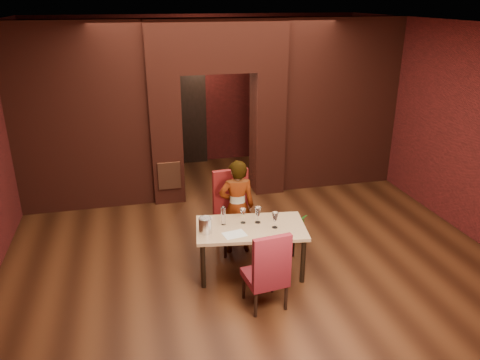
{
  "coord_description": "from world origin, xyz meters",
  "views": [
    {
      "loc": [
        -1.57,
        -6.17,
        3.54
      ],
      "look_at": [
        -0.06,
        0.0,
        1.04
      ],
      "focal_mm": 35.0,
      "sensor_mm": 36.0,
      "label": 1
    }
  ],
  "objects_px": {
    "person_seated": "(237,207)",
    "wine_bucket": "(205,225)",
    "wine_glass_a": "(243,216)",
    "wine_glass_c": "(275,220)",
    "wine_glass_b": "(258,215)",
    "water_bottle": "(223,215)",
    "chair_far": "(235,212)",
    "dining_table": "(251,249)",
    "potted_plant": "(295,226)",
    "chair_near": "(265,268)"
  },
  "relations": [
    {
      "from": "wine_bucket",
      "to": "water_bottle",
      "type": "xyz_separation_m",
      "value": [
        0.27,
        0.17,
        0.03
      ]
    },
    {
      "from": "wine_glass_a",
      "to": "potted_plant",
      "type": "xyz_separation_m",
      "value": [
        1.0,
        0.64,
        -0.59
      ]
    },
    {
      "from": "dining_table",
      "to": "chair_far",
      "type": "bearing_deg",
      "value": 103.73
    },
    {
      "from": "chair_near",
      "to": "wine_bucket",
      "type": "relative_size",
      "value": 4.9
    },
    {
      "from": "wine_glass_c",
      "to": "potted_plant",
      "type": "relative_size",
      "value": 0.58
    },
    {
      "from": "chair_far",
      "to": "potted_plant",
      "type": "distance_m",
      "value": 1.07
    },
    {
      "from": "person_seated",
      "to": "wine_bucket",
      "type": "height_order",
      "value": "person_seated"
    },
    {
      "from": "wine_glass_c",
      "to": "wine_bucket",
      "type": "xyz_separation_m",
      "value": [
        -0.92,
        0.08,
        -0.0
      ]
    },
    {
      "from": "wine_glass_b",
      "to": "wine_bucket",
      "type": "xyz_separation_m",
      "value": [
        -0.74,
        -0.12,
        -0.01
      ]
    },
    {
      "from": "person_seated",
      "to": "wine_bucket",
      "type": "relative_size",
      "value": 6.79
    },
    {
      "from": "chair_near",
      "to": "wine_glass_b",
      "type": "xyz_separation_m",
      "value": [
        0.15,
        0.86,
        0.28
      ]
    },
    {
      "from": "wine_glass_b",
      "to": "water_bottle",
      "type": "xyz_separation_m",
      "value": [
        -0.46,
        0.06,
        0.02
      ]
    },
    {
      "from": "wine_glass_b",
      "to": "potted_plant",
      "type": "relative_size",
      "value": 0.6
    },
    {
      "from": "chair_far",
      "to": "wine_glass_b",
      "type": "relative_size",
      "value": 5.16
    },
    {
      "from": "dining_table",
      "to": "chair_near",
      "type": "xyz_separation_m",
      "value": [
        -0.03,
        -0.77,
        0.18
      ]
    },
    {
      "from": "dining_table",
      "to": "chair_far",
      "type": "height_order",
      "value": "chair_far"
    },
    {
      "from": "wine_glass_a",
      "to": "potted_plant",
      "type": "height_order",
      "value": "wine_glass_a"
    },
    {
      "from": "person_seated",
      "to": "wine_glass_b",
      "type": "relative_size",
      "value": 6.26
    },
    {
      "from": "dining_table",
      "to": "wine_glass_b",
      "type": "height_order",
      "value": "wine_glass_b"
    },
    {
      "from": "dining_table",
      "to": "wine_bucket",
      "type": "bearing_deg",
      "value": -169.72
    },
    {
      "from": "water_bottle",
      "to": "wine_bucket",
      "type": "bearing_deg",
      "value": -147.6
    },
    {
      "from": "chair_far",
      "to": "potted_plant",
      "type": "bearing_deg",
      "value": 1.9
    },
    {
      "from": "wine_glass_c",
      "to": "potted_plant",
      "type": "height_order",
      "value": "wine_glass_c"
    },
    {
      "from": "wine_glass_c",
      "to": "wine_glass_b",
      "type": "bearing_deg",
      "value": 132.06
    },
    {
      "from": "wine_bucket",
      "to": "wine_glass_c",
      "type": "bearing_deg",
      "value": -5.15
    },
    {
      "from": "person_seated",
      "to": "water_bottle",
      "type": "bearing_deg",
      "value": 59.03
    },
    {
      "from": "wine_glass_a",
      "to": "water_bottle",
      "type": "xyz_separation_m",
      "value": [
        -0.27,
        0.02,
        0.03
      ]
    },
    {
      "from": "person_seated",
      "to": "water_bottle",
      "type": "distance_m",
      "value": 0.52
    },
    {
      "from": "dining_table",
      "to": "chair_far",
      "type": "relative_size",
      "value": 1.23
    },
    {
      "from": "wine_glass_c",
      "to": "potted_plant",
      "type": "xyz_separation_m",
      "value": [
        0.62,
        0.88,
        -0.6
      ]
    },
    {
      "from": "chair_far",
      "to": "wine_glass_a",
      "type": "bearing_deg",
      "value": -96.34
    },
    {
      "from": "wine_bucket",
      "to": "chair_near",
      "type": "bearing_deg",
      "value": -51.78
    },
    {
      "from": "wine_glass_a",
      "to": "water_bottle",
      "type": "height_order",
      "value": "water_bottle"
    },
    {
      "from": "wine_glass_a",
      "to": "wine_glass_c",
      "type": "xyz_separation_m",
      "value": [
        0.38,
        -0.24,
        0.01
      ]
    },
    {
      "from": "wine_glass_c",
      "to": "dining_table",
      "type": "bearing_deg",
      "value": 161.16
    },
    {
      "from": "person_seated",
      "to": "wine_glass_a",
      "type": "relative_size",
      "value": 6.85
    },
    {
      "from": "wine_glass_b",
      "to": "potted_plant",
      "type": "bearing_deg",
      "value": 40.4
    },
    {
      "from": "water_bottle",
      "to": "chair_far",
      "type": "bearing_deg",
      "value": 61.08
    },
    {
      "from": "chair_near",
      "to": "wine_glass_a",
      "type": "xyz_separation_m",
      "value": [
        -0.05,
        0.9,
        0.27
      ]
    },
    {
      "from": "wine_glass_b",
      "to": "wine_glass_c",
      "type": "height_order",
      "value": "wine_glass_b"
    },
    {
      "from": "wine_glass_a",
      "to": "wine_glass_c",
      "type": "relative_size",
      "value": 0.95
    },
    {
      "from": "person_seated",
      "to": "wine_bucket",
      "type": "xyz_separation_m",
      "value": [
        -0.56,
        -0.6,
        0.07
      ]
    },
    {
      "from": "chair_near",
      "to": "water_bottle",
      "type": "distance_m",
      "value": 1.02
    },
    {
      "from": "chair_far",
      "to": "water_bottle",
      "type": "height_order",
      "value": "chair_far"
    },
    {
      "from": "wine_glass_c",
      "to": "wine_bucket",
      "type": "distance_m",
      "value": 0.92
    },
    {
      "from": "person_seated",
      "to": "wine_glass_c",
      "type": "bearing_deg",
      "value": 120.83
    },
    {
      "from": "chair_near",
      "to": "wine_glass_a",
      "type": "bearing_deg",
      "value": -93.74
    },
    {
      "from": "wine_glass_c",
      "to": "wine_bucket",
      "type": "relative_size",
      "value": 1.05
    },
    {
      "from": "chair_near",
      "to": "wine_glass_a",
      "type": "relative_size",
      "value": 4.94
    },
    {
      "from": "person_seated",
      "to": "wine_glass_a",
      "type": "height_order",
      "value": "person_seated"
    }
  ]
}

